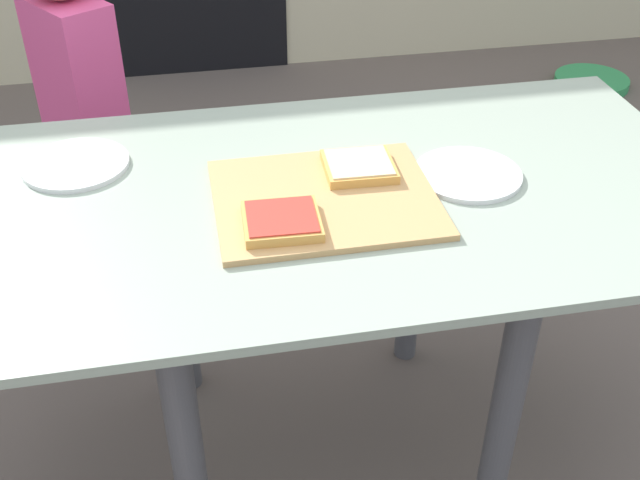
{
  "coord_description": "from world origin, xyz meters",
  "views": [
    {
      "loc": [
        -0.24,
        -1.21,
        1.51
      ],
      "look_at": [
        -0.0,
        0.0,
        0.63
      ],
      "focal_mm": 43.43,
      "sensor_mm": 36.0,
      "label": 1
    }
  ],
  "objects_px": {
    "cutting_board": "(323,199)",
    "plate_white_right": "(467,173)",
    "child_left": "(83,106)",
    "pizza_slice_far_right": "(359,166)",
    "pizza_slice_near_left": "(282,221)",
    "garden_hose_coil": "(591,82)",
    "dining_table": "(321,246)",
    "plate_white_left": "(76,165)"
  },
  "relations": [
    {
      "from": "plate_white_right",
      "to": "child_left",
      "type": "relative_size",
      "value": 0.2
    },
    {
      "from": "garden_hose_coil",
      "to": "pizza_slice_far_right",
      "type": "bearing_deg",
      "value": -130.76
    },
    {
      "from": "pizza_slice_far_right",
      "to": "plate_white_left",
      "type": "height_order",
      "value": "pizza_slice_far_right"
    },
    {
      "from": "dining_table",
      "to": "garden_hose_coil",
      "type": "distance_m",
      "value": 2.56
    },
    {
      "from": "cutting_board",
      "to": "plate_white_right",
      "type": "distance_m",
      "value": 0.29
    },
    {
      "from": "dining_table",
      "to": "child_left",
      "type": "relative_size",
      "value": 1.43
    },
    {
      "from": "cutting_board",
      "to": "pizza_slice_near_left",
      "type": "relative_size",
      "value": 2.94
    },
    {
      "from": "dining_table",
      "to": "pizza_slice_near_left",
      "type": "distance_m",
      "value": 0.21
    },
    {
      "from": "dining_table",
      "to": "pizza_slice_near_left",
      "type": "xyz_separation_m",
      "value": [
        -0.09,
        -0.12,
        0.15
      ]
    },
    {
      "from": "cutting_board",
      "to": "garden_hose_coil",
      "type": "distance_m",
      "value": 2.62
    },
    {
      "from": "plate_white_left",
      "to": "child_left",
      "type": "bearing_deg",
      "value": 94.1
    },
    {
      "from": "dining_table",
      "to": "plate_white_left",
      "type": "distance_m",
      "value": 0.51
    },
    {
      "from": "garden_hose_coil",
      "to": "dining_table",
      "type": "bearing_deg",
      "value": -131.58
    },
    {
      "from": "pizza_slice_near_left",
      "to": "plate_white_right",
      "type": "relative_size",
      "value": 0.66
    },
    {
      "from": "pizza_slice_near_left",
      "to": "plate_white_right",
      "type": "height_order",
      "value": "pizza_slice_near_left"
    },
    {
      "from": "dining_table",
      "to": "plate_white_left",
      "type": "bearing_deg",
      "value": 158.28
    },
    {
      "from": "pizza_slice_near_left",
      "to": "garden_hose_coil",
      "type": "height_order",
      "value": "pizza_slice_near_left"
    },
    {
      "from": "pizza_slice_far_right",
      "to": "child_left",
      "type": "relative_size",
      "value": 0.13
    },
    {
      "from": "cutting_board",
      "to": "garden_hose_coil",
      "type": "bearing_deg",
      "value": 48.88
    },
    {
      "from": "dining_table",
      "to": "garden_hose_coil",
      "type": "relative_size",
      "value": 4.5
    },
    {
      "from": "cutting_board",
      "to": "pizza_slice_far_right",
      "type": "height_order",
      "value": "pizza_slice_far_right"
    },
    {
      "from": "child_left",
      "to": "pizza_slice_near_left",
      "type": "bearing_deg",
      "value": -65.06
    },
    {
      "from": "pizza_slice_near_left",
      "to": "child_left",
      "type": "height_order",
      "value": "child_left"
    },
    {
      "from": "pizza_slice_near_left",
      "to": "pizza_slice_far_right",
      "type": "relative_size",
      "value": 1.0
    },
    {
      "from": "plate_white_right",
      "to": "garden_hose_coil",
      "type": "xyz_separation_m",
      "value": [
        1.37,
        1.86,
        -0.73
      ]
    },
    {
      "from": "pizza_slice_far_right",
      "to": "plate_white_left",
      "type": "xyz_separation_m",
      "value": [
        -0.54,
        0.14,
        -0.02
      ]
    },
    {
      "from": "dining_table",
      "to": "cutting_board",
      "type": "bearing_deg",
      "value": -96.41
    },
    {
      "from": "plate_white_right",
      "to": "child_left",
      "type": "distance_m",
      "value": 1.1
    },
    {
      "from": "plate_white_left",
      "to": "child_left",
      "type": "height_order",
      "value": "child_left"
    },
    {
      "from": "dining_table",
      "to": "plate_white_right",
      "type": "bearing_deg",
      "value": 0.6
    },
    {
      "from": "cutting_board",
      "to": "plate_white_left",
      "type": "distance_m",
      "value": 0.5
    },
    {
      "from": "dining_table",
      "to": "pizza_slice_near_left",
      "type": "relative_size",
      "value": 11.11
    },
    {
      "from": "garden_hose_coil",
      "to": "pizza_slice_near_left",
      "type": "bearing_deg",
      "value": -131.39
    },
    {
      "from": "pizza_slice_near_left",
      "to": "pizza_slice_far_right",
      "type": "bearing_deg",
      "value": 42.2
    },
    {
      "from": "dining_table",
      "to": "cutting_board",
      "type": "xyz_separation_m",
      "value": [
        -0.0,
        -0.04,
        0.13
      ]
    },
    {
      "from": "plate_white_right",
      "to": "dining_table",
      "type": "bearing_deg",
      "value": -179.4
    },
    {
      "from": "pizza_slice_far_right",
      "to": "plate_white_right",
      "type": "xyz_separation_m",
      "value": [
        0.21,
        -0.04,
        -0.02
      ]
    },
    {
      "from": "pizza_slice_far_right",
      "to": "child_left",
      "type": "height_order",
      "value": "child_left"
    },
    {
      "from": "child_left",
      "to": "dining_table",
      "type": "bearing_deg",
      "value": -56.64
    },
    {
      "from": "dining_table",
      "to": "cutting_board",
      "type": "relative_size",
      "value": 3.78
    },
    {
      "from": "dining_table",
      "to": "child_left",
      "type": "height_order",
      "value": "child_left"
    },
    {
      "from": "pizza_slice_near_left",
      "to": "child_left",
      "type": "bearing_deg",
      "value": 114.94
    }
  ]
}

